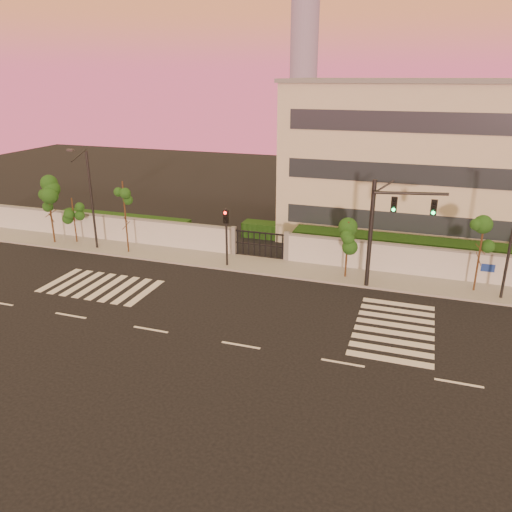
# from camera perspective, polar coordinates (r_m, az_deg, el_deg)

# --- Properties ---
(ground) EXTENTS (120.00, 120.00, 0.00)m
(ground) POSITION_cam_1_polar(r_m,az_deg,el_deg) (24.83, -1.74, -10.17)
(ground) COLOR black
(ground) RESTS_ON ground
(sidewalk) EXTENTS (60.00, 3.00, 0.15)m
(sidewalk) POSITION_cam_1_polar(r_m,az_deg,el_deg) (33.87, 4.44, -1.56)
(sidewalk) COLOR gray
(sidewalk) RESTS_ON ground
(perimeter_wall) EXTENTS (60.00, 0.36, 2.20)m
(perimeter_wall) POSITION_cam_1_polar(r_m,az_deg,el_deg) (34.87, 5.27, 0.80)
(perimeter_wall) COLOR #B6B9BE
(perimeter_wall) RESTS_ON ground
(hedge_row) EXTENTS (41.00, 4.25, 1.80)m
(hedge_row) POSITION_cam_1_polar(r_m,az_deg,el_deg) (37.29, 7.84, 1.57)
(hedge_row) COLOR black
(hedge_row) RESTS_ON ground
(institutional_building) EXTENTS (24.40, 12.40, 12.25)m
(institutional_building) POSITION_cam_1_polar(r_m,az_deg,el_deg) (42.58, 20.73, 10.18)
(institutional_building) COLOR beige
(institutional_building) RESTS_ON ground
(road_markings) EXTENTS (57.00, 7.62, 0.02)m
(road_markings) POSITION_cam_1_polar(r_m,az_deg,el_deg) (28.43, -2.10, -6.03)
(road_markings) COLOR silver
(road_markings) RESTS_ON ground
(street_tree_a) EXTENTS (1.63, 1.29, 5.16)m
(street_tree_a) POSITION_cam_1_polar(r_m,az_deg,el_deg) (41.28, -22.60, 6.30)
(street_tree_a) COLOR #382314
(street_tree_a) RESTS_ON ground
(street_tree_b) EXTENTS (1.31, 1.04, 3.66)m
(street_tree_b) POSITION_cam_1_polar(r_m,az_deg,el_deg) (41.00, -20.15, 4.94)
(street_tree_b) COLOR #382314
(street_tree_b) RESTS_ON ground
(street_tree_c) EXTENTS (1.39, 1.11, 5.42)m
(street_tree_c) POSITION_cam_1_polar(r_m,az_deg,el_deg) (37.14, -14.81, 6.09)
(street_tree_c) COLOR #382314
(street_tree_c) RESTS_ON ground
(street_tree_d) EXTENTS (1.51, 1.20, 3.84)m
(street_tree_d) POSITION_cam_1_polar(r_m,az_deg,el_deg) (32.06, 10.48, 2.14)
(street_tree_d) COLOR #382314
(street_tree_d) RESTS_ON ground
(street_tree_e) EXTENTS (1.38, 1.10, 4.82)m
(street_tree_e) POSITION_cam_1_polar(r_m,az_deg,el_deg) (32.09, 24.46, 2.00)
(street_tree_e) COLOR #382314
(street_tree_e) RESTS_ON ground
(traffic_signal_main) EXTENTS (4.26, 1.07, 6.78)m
(traffic_signal_main) POSITION_cam_1_polar(r_m,az_deg,el_deg) (30.44, 14.65, 3.72)
(traffic_signal_main) COLOR black
(traffic_signal_main) RESTS_ON ground
(traffic_signal_secondary) EXTENTS (0.32, 0.33, 4.17)m
(traffic_signal_secondary) POSITION_cam_1_polar(r_m,az_deg,el_deg) (33.62, -3.42, 2.94)
(traffic_signal_secondary) COLOR black
(traffic_signal_secondary) RESTS_ON ground
(streetlight_west) EXTENTS (0.46, 1.86, 7.75)m
(streetlight_west) POSITION_cam_1_polar(r_m,az_deg,el_deg) (38.60, -18.45, 6.55)
(streetlight_west) COLOR black
(streetlight_west) RESTS_ON ground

